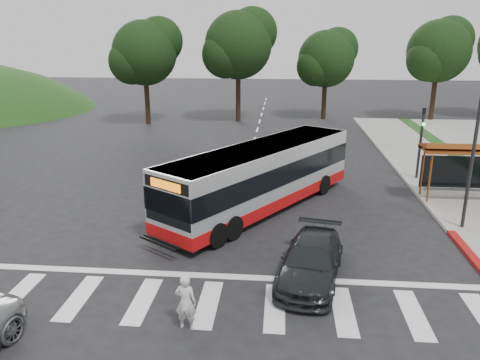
# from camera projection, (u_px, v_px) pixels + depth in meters

# --- Properties ---
(ground) EXTENTS (140.00, 140.00, 0.00)m
(ground) POSITION_uv_depth(u_px,v_px,m) (227.00, 236.00, 18.76)
(ground) COLOR black
(ground) RESTS_ON ground
(sidewalk_east) EXTENTS (4.00, 40.00, 0.12)m
(sidewalk_east) POSITION_uv_depth(u_px,v_px,m) (445.00, 182.00, 25.40)
(sidewalk_east) COLOR gray
(sidewalk_east) RESTS_ON ground
(curb_east) EXTENTS (0.30, 40.00, 0.15)m
(curb_east) POSITION_uv_depth(u_px,v_px,m) (407.00, 181.00, 25.57)
(curb_east) COLOR #9E9991
(curb_east) RESTS_ON ground
(curb_east_red) EXTENTS (0.32, 6.00, 0.15)m
(curb_east_red) POSITION_uv_depth(u_px,v_px,m) (480.00, 267.00, 16.06)
(curb_east_red) COLOR maroon
(curb_east_red) RESTS_ON ground
(crosswalk_ladder) EXTENTS (18.00, 2.60, 0.01)m
(crosswalk_ladder) POSITION_uv_depth(u_px,v_px,m) (208.00, 304.00, 14.00)
(crosswalk_ladder) COLOR silver
(crosswalk_ladder) RESTS_ON ground
(bus_shelter) EXTENTS (4.20, 1.60, 2.86)m
(bus_shelter) POSITION_uv_depth(u_px,v_px,m) (467.00, 154.00, 21.99)
(bus_shelter) COLOR brown
(bus_shelter) RESTS_ON sidewalk_east
(traffic_signal_ne_tall) EXTENTS (0.18, 0.37, 6.50)m
(traffic_signal_ne_tall) POSITION_uv_depth(u_px,v_px,m) (476.00, 138.00, 18.20)
(traffic_signal_ne_tall) COLOR black
(traffic_signal_ne_tall) RESTS_ON ground
(traffic_signal_ne_short) EXTENTS (0.18, 0.37, 4.00)m
(traffic_signal_ne_short) POSITION_uv_depth(u_px,v_px,m) (421.00, 136.00, 25.27)
(traffic_signal_ne_short) COLOR black
(traffic_signal_ne_short) RESTS_ON ground
(tree_ne_a) EXTENTS (6.16, 5.74, 9.30)m
(tree_ne_a) POSITION_uv_depth(u_px,v_px,m) (439.00, 50.00, 42.16)
(tree_ne_a) COLOR black
(tree_ne_a) RESTS_ON parking_lot
(tree_north_a) EXTENTS (6.60, 6.15, 10.17)m
(tree_north_a) POSITION_uv_depth(u_px,v_px,m) (239.00, 44.00, 41.65)
(tree_north_a) COLOR black
(tree_north_a) RESTS_ON ground
(tree_north_b) EXTENTS (5.72, 5.33, 8.43)m
(tree_north_b) POSITION_uv_depth(u_px,v_px,m) (327.00, 58.00, 43.24)
(tree_north_b) COLOR black
(tree_north_b) RESTS_ON ground
(tree_north_c) EXTENTS (6.16, 5.74, 9.30)m
(tree_north_c) POSITION_uv_depth(u_px,v_px,m) (145.00, 52.00, 40.62)
(tree_north_c) COLOR black
(tree_north_c) RESTS_ON ground
(transit_bus) EXTENTS (8.45, 10.89, 2.96)m
(transit_bus) POSITION_uv_depth(u_px,v_px,m) (261.00, 178.00, 21.22)
(transit_bus) COLOR #B7BABC
(transit_bus) RESTS_ON ground
(pedestrian) EXTENTS (0.63, 0.45, 1.62)m
(pedestrian) POSITION_uv_depth(u_px,v_px,m) (186.00, 302.00, 12.61)
(pedestrian) COLOR silver
(pedestrian) RESTS_ON ground
(dark_sedan) EXTENTS (2.69, 4.79, 1.31)m
(dark_sedan) POSITION_uv_depth(u_px,v_px,m) (311.00, 261.00, 15.24)
(dark_sedan) COLOR #212427
(dark_sedan) RESTS_ON ground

